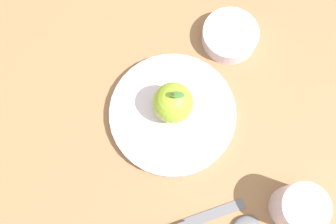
{
  "coord_description": "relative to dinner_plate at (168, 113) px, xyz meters",
  "views": [
    {
      "loc": [
        0.0,
        -0.15,
        0.68
      ],
      "look_at": [
        -0.0,
        0.04,
        0.02
      ],
      "focal_mm": 40.1,
      "sensor_mm": 36.0,
      "label": 1
    }
  ],
  "objects": [
    {
      "name": "ground_plane",
      "position": [
        0.0,
        -0.04,
        -0.01
      ],
      "size": [
        2.4,
        2.4,
        0.0
      ],
      "primitive_type": "plane",
      "color": "olive"
    },
    {
      "name": "dinner_plate",
      "position": [
        0.0,
        0.0,
        0.0
      ],
      "size": [
        0.24,
        0.24,
        0.02
      ],
      "color": "silver",
      "rests_on": "ground_plane"
    },
    {
      "name": "side_bowl",
      "position": [
        0.11,
        0.16,
        0.01
      ],
      "size": [
        0.11,
        0.11,
        0.03
      ],
      "color": "silver",
      "rests_on": "ground_plane"
    },
    {
      "name": "cup",
      "position": [
        0.22,
        -0.16,
        0.03
      ],
      "size": [
        0.08,
        0.08,
        0.08
      ],
      "color": "silver",
      "rests_on": "ground_plane"
    },
    {
      "name": "apple",
      "position": [
        0.0,
        0.01,
        0.04
      ],
      "size": [
        0.07,
        0.07,
        0.09
      ],
      "color": "#8CB22D",
      "rests_on": "dinner_plate"
    },
    {
      "name": "knife",
      "position": [
        0.04,
        -0.2,
        -0.01
      ],
      "size": [
        0.18,
        0.08,
        0.01
      ],
      "color": "#59595E",
      "rests_on": "ground_plane"
    }
  ]
}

